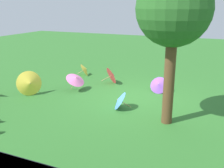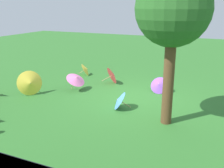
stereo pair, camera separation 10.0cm
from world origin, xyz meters
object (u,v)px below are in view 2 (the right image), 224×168
(parasol_yellow_0, at_px, (86,69))
(parasol_blue_0, at_px, (119,100))
(parasol_pink_0, at_px, (76,79))
(parasol_yellow_1, at_px, (30,83))
(parasol_red_0, at_px, (113,75))
(parasol_purple_0, at_px, (159,85))
(shade_tree, at_px, (173,11))

(parasol_yellow_0, relative_size, parasol_blue_0, 0.97)
(parasol_yellow_0, height_order, parasol_pink_0, parasol_pink_0)
(parasol_yellow_1, bearing_deg, parasol_red_0, -129.28)
(parasol_red_0, xyz_separation_m, parasol_purple_0, (-2.19, 0.46, -0.05))
(parasol_red_0, distance_m, parasol_yellow_0, 1.90)
(parasol_yellow_0, height_order, parasol_purple_0, parasol_purple_0)
(parasol_yellow_0, xyz_separation_m, parasol_pink_0, (-0.85, 2.29, 0.20))
(parasol_red_0, bearing_deg, shade_tree, 135.25)
(parasol_yellow_0, xyz_separation_m, parasol_blue_0, (-3.14, 3.36, 0.00))
(parasol_purple_0, xyz_separation_m, parasol_pink_0, (3.10, 1.11, 0.18))
(parasol_blue_0, bearing_deg, parasol_pink_0, -25.02)
(parasol_purple_0, bearing_deg, parasol_yellow_1, 27.21)
(parasol_yellow_0, distance_m, parasol_pink_0, 2.45)
(parasol_red_0, height_order, parasol_blue_0, parasol_red_0)
(shade_tree, bearing_deg, parasol_yellow_0, -37.90)
(shade_tree, distance_m, parasol_yellow_0, 6.76)
(parasol_yellow_1, relative_size, parasol_blue_0, 1.30)
(parasol_yellow_1, height_order, parasol_pink_0, parasol_yellow_1)
(parasol_yellow_1, distance_m, parasol_purple_0, 4.98)
(parasol_blue_0, height_order, parasol_pink_0, parasol_pink_0)
(shade_tree, relative_size, parasol_pink_0, 4.59)
(parasol_yellow_0, bearing_deg, parasol_pink_0, 110.38)
(parasol_red_0, bearing_deg, parasol_yellow_0, -22.17)
(parasol_purple_0, distance_m, parasol_pink_0, 3.30)
(shade_tree, bearing_deg, parasol_purple_0, -71.28)
(parasol_blue_0, distance_m, parasol_purple_0, 2.33)
(parasol_yellow_1, bearing_deg, parasol_yellow_0, -97.89)
(parasol_red_0, height_order, parasol_pink_0, parasol_pink_0)
(parasol_pink_0, bearing_deg, parasol_blue_0, 154.98)
(shade_tree, xyz_separation_m, parasol_pink_0, (3.98, -1.47, -2.68))
(shade_tree, height_order, parasol_blue_0, shade_tree)
(parasol_yellow_1, distance_m, parasol_pink_0, 1.77)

